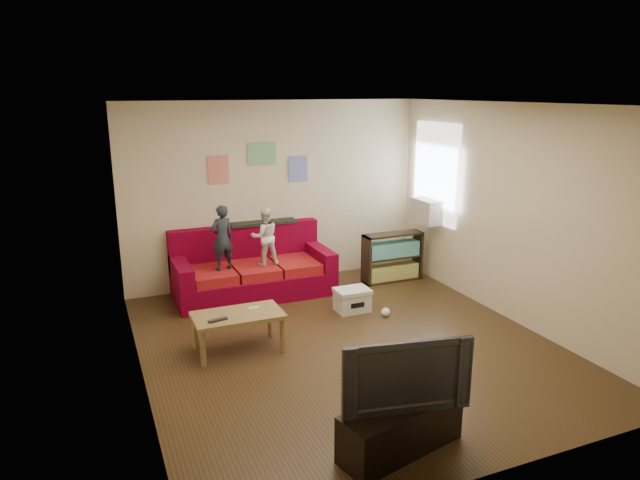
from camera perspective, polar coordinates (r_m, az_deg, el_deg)
name	(u,v)px	position (r m, az deg, el deg)	size (l,w,h in m)	color
room_shell	(348,231)	(6.23, 2.84, 0.93)	(4.52, 5.02, 2.72)	#3F2B16
sofa	(252,271)	(8.21, -6.80, -3.14)	(2.21, 1.02, 0.97)	maroon
child_a	(222,238)	(7.78, -9.77, 0.23)	(0.33, 0.21, 0.90)	#1E262D
child_b	(265,237)	(7.94, -5.54, 0.35)	(0.39, 0.31, 0.81)	white
coffee_table	(238,319)	(6.45, -8.21, -7.81)	(0.99, 0.54, 0.44)	olive
remote	(218,320)	(6.26, -10.18, -7.87)	(0.21, 0.05, 0.02)	black
game_controller	(254,308)	(6.51, -6.64, -6.80)	(0.13, 0.04, 0.03)	white
bookshelf	(392,259)	(8.77, 7.22, -1.94)	(0.93, 0.28, 0.74)	black
window	(436,173)	(8.68, 11.50, 6.56)	(0.04, 1.08, 1.48)	white
ac_unit	(427,211)	(8.71, 10.66, 2.89)	(0.28, 0.55, 0.35)	#B7B2A3
artwork_left	(218,170)	(8.21, -10.15, 6.94)	(0.30, 0.01, 0.40)	#D87266
artwork_center	(262,153)	(8.35, -5.81, 8.61)	(0.42, 0.01, 0.32)	#72B27F
artwork_right	(298,169)	(8.55, -2.22, 7.13)	(0.30, 0.01, 0.38)	#727FCC
file_box	(352,300)	(7.57, 3.24, -5.99)	(0.44, 0.34, 0.31)	silver
tv_stand	(401,428)	(4.89, 8.07, -18.10)	(1.08, 0.36, 0.40)	black
television	(403,372)	(4.63, 8.30, -12.88)	(1.04, 0.14, 0.60)	black
tissue	(386,312)	(7.47, 6.59, -7.19)	(0.11, 0.11, 0.11)	white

